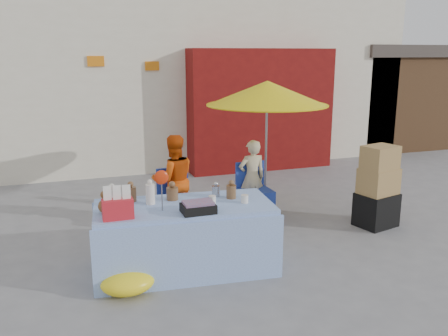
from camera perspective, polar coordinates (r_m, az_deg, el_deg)
name	(u,v)px	position (r m, az deg, el deg)	size (l,w,h in m)	color
ground	(232,255)	(6.13, 1.01, -10.47)	(80.00, 80.00, 0.00)	slate
backdrop	(152,29)	(13.01, -8.60, 16.15)	(14.00, 8.00, 7.80)	silver
market_table	(184,236)	(5.64, -4.82, -8.18)	(2.18, 1.18, 1.26)	#9CC5FA
chair_left	(177,210)	(7.04, -5.73, -5.03)	(0.49, 0.48, 0.85)	navy
chair_right	(255,201)	(7.41, 3.72, -4.03)	(0.49, 0.48, 0.85)	navy
vendor_orange	(174,180)	(7.05, -6.07, -1.44)	(0.66, 0.51, 1.35)	#D5490B
vendor_beige	(252,178)	(7.43, 3.37, -1.18)	(0.44, 0.29, 1.20)	beige
umbrella	(267,94)	(7.47, 5.22, 8.90)	(1.90, 1.90, 2.09)	gray
box_stack	(378,190)	(7.30, 18.01, -2.48)	(0.64, 0.57, 1.22)	black
tarp_bundle	(128,282)	(5.30, -11.52, -13.27)	(0.58, 0.46, 0.26)	yellow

